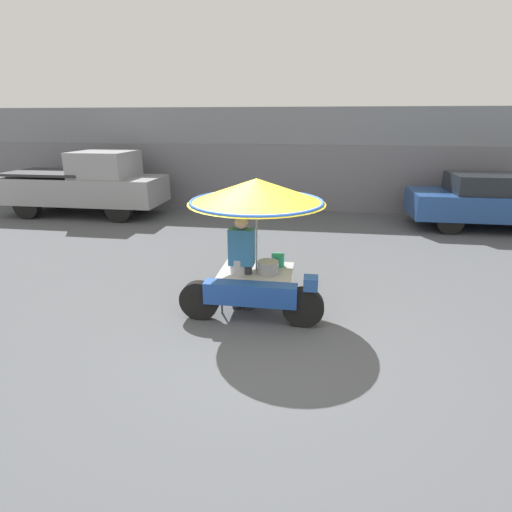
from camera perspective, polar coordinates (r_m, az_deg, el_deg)
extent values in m
plane|color=#4C4F54|center=(5.66, 0.31, -11.27)|extent=(36.00, 36.00, 0.00)
cube|color=gray|center=(14.09, 5.90, 13.79)|extent=(28.00, 2.00, 3.22)
cube|color=slate|center=(13.13, 5.58, 10.96)|extent=(23.80, 0.06, 2.09)
cylinder|color=black|center=(5.80, 6.76, -7.28)|extent=(0.59, 0.14, 0.59)
cylinder|color=black|center=(6.03, -8.07, -6.29)|extent=(0.59, 0.14, 0.59)
cube|color=#1E479E|center=(5.80, -0.82, -5.40)|extent=(1.36, 0.24, 0.32)
cube|color=#234C93|center=(5.64, 7.82, -3.86)|extent=(0.20, 0.24, 0.18)
cylinder|color=black|center=(6.66, 0.41, -3.85)|extent=(0.53, 0.14, 0.53)
cylinder|color=#515156|center=(6.01, 4.09, -6.29)|extent=(0.03, 0.03, 0.58)
cylinder|color=#515156|center=(6.71, 4.63, -3.54)|extent=(0.03, 0.03, 0.58)
cylinder|color=#515156|center=(6.15, -4.93, -5.71)|extent=(0.03, 0.03, 0.58)
cylinder|color=#515156|center=(6.83, -3.46, -3.08)|extent=(0.03, 0.03, 0.58)
cube|color=#B2B2B7|center=(6.29, 0.07, -2.09)|extent=(1.13, 0.90, 0.02)
cylinder|color=#B2B2B7|center=(6.12, 0.07, 2.68)|extent=(0.03, 0.03, 1.07)
cone|color=yellow|center=(5.96, 0.07, 9.30)|extent=(2.06, 2.06, 0.36)
torus|color=blue|center=(5.99, 0.07, 7.78)|extent=(2.00, 2.00, 0.05)
cylinder|color=#B7B7BC|center=(6.14, -2.50, -1.36)|extent=(0.26, 0.26, 0.24)
cylinder|color=#939399|center=(6.10, 1.72, -1.67)|extent=(0.32, 0.32, 0.20)
cylinder|color=#1E936B|center=(6.45, 3.13, -0.58)|extent=(0.21, 0.21, 0.19)
cylinder|color=#2D2D33|center=(6.27, -2.82, -4.33)|extent=(0.14, 0.14, 0.74)
cylinder|color=#2D2D33|center=(6.24, -1.20, -4.44)|extent=(0.14, 0.14, 0.74)
cube|color=teal|center=(6.03, -2.08, 1.31)|extent=(0.38, 0.22, 0.56)
sphere|color=tan|center=(5.92, -2.12, 4.82)|extent=(0.20, 0.20, 0.20)
cylinder|color=black|center=(11.56, 25.98, 4.42)|extent=(0.66, 0.20, 0.66)
cylinder|color=black|center=(12.97, 24.14, 6.08)|extent=(0.66, 0.20, 0.66)
cube|color=navy|center=(12.68, 31.48, 6.22)|extent=(4.64, 1.77, 0.66)
cube|color=#1E2328|center=(12.51, 30.94, 8.87)|extent=(2.23, 1.56, 0.49)
cylinder|color=black|center=(12.29, -19.02, 6.43)|extent=(0.80, 0.24, 0.80)
cylinder|color=black|center=(13.63, -16.14, 7.86)|extent=(0.80, 0.24, 0.80)
cylinder|color=black|center=(13.89, -29.91, 6.28)|extent=(0.80, 0.24, 0.80)
cylinder|color=black|center=(15.09, -26.43, 7.65)|extent=(0.80, 0.24, 0.80)
cube|color=#939399|center=(13.60, -23.31, 8.75)|extent=(4.89, 1.79, 0.79)
cube|color=#939399|center=(13.11, -20.78, 12.17)|extent=(1.66, 1.65, 0.75)
cube|color=#2D2D33|center=(14.07, -27.03, 10.59)|extent=(2.54, 1.72, 0.08)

